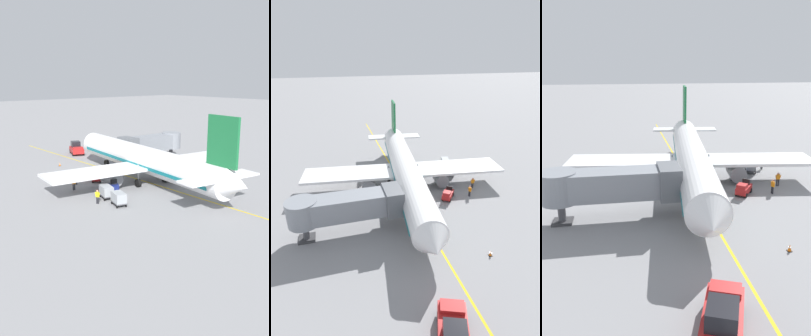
% 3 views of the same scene
% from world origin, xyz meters
% --- Properties ---
extents(ground_plane, '(400.00, 400.00, 0.00)m').
position_xyz_m(ground_plane, '(0.00, 0.00, 0.00)').
color(ground_plane, gray).
extents(gate_lead_in_line, '(0.24, 80.00, 0.01)m').
position_xyz_m(gate_lead_in_line, '(0.00, 0.00, 0.00)').
color(gate_lead_in_line, gold).
rests_on(gate_lead_in_line, ground).
extents(parked_airliner, '(30.41, 37.33, 10.63)m').
position_xyz_m(parked_airliner, '(-0.14, 1.29, 3.19)').
color(parked_airliner, white).
rests_on(parked_airliner, ground).
extents(jet_bridge, '(12.64, 3.50, 4.98)m').
position_xyz_m(jet_bridge, '(9.06, 10.04, 3.45)').
color(jet_bridge, gray).
rests_on(jet_bridge, ground).
extents(pushback_tractor, '(3.65, 4.90, 2.40)m').
position_xyz_m(pushback_tractor, '(3.01, 25.10, 1.10)').
color(pushback_tractor, '#B21E1E').
rests_on(pushback_tractor, ground).
extents(baggage_tug_lead, '(2.12, 2.77, 1.62)m').
position_xyz_m(baggage_tug_lead, '(-6.09, 1.03, 0.71)').
color(baggage_tug_lead, navy).
rests_on(baggage_tug_lead, ground).
extents(baggage_tug_trailing, '(2.49, 2.71, 1.62)m').
position_xyz_m(baggage_tug_trailing, '(-5.10, 6.16, 0.71)').
color(baggage_tug_trailing, '#B21E1E').
rests_on(baggage_tug_trailing, ground).
extents(baggage_cart_front, '(1.85, 2.98, 1.58)m').
position_xyz_m(baggage_cart_front, '(-8.87, -1.47, 0.95)').
color(baggage_cart_front, '#4C4C51').
rests_on(baggage_cart_front, ground).
extents(baggage_cart_second_in_train, '(1.85, 2.98, 1.58)m').
position_xyz_m(baggage_cart_second_in_train, '(-9.35, -4.59, 0.95)').
color(baggage_cart_second_in_train, '#4C4C51').
rests_on(baggage_cart_second_in_train, ground).
extents(ground_crew_wing_walker, '(0.36, 0.70, 1.69)m').
position_xyz_m(ground_crew_wing_walker, '(-10.89, -2.47, 0.95)').
color(ground_crew_wing_walker, '#232328').
rests_on(ground_crew_wing_walker, ground).
extents(ground_crew_loader, '(0.33, 0.72, 1.69)m').
position_xyz_m(ground_crew_loader, '(-8.41, 6.41, 0.95)').
color(ground_crew_loader, '#232328').
rests_on(ground_crew_loader, ground).
extents(ground_crew_marshaller, '(0.73, 0.30, 1.69)m').
position_xyz_m(ground_crew_marshaller, '(-10.10, 4.19, 0.95)').
color(ground_crew_marshaller, '#232328').
rests_on(ground_crew_marshaller, ground).
extents(safety_cone_nose_left, '(0.36, 0.36, 0.59)m').
position_xyz_m(safety_cone_nose_left, '(-4.57, 18.03, 0.29)').
color(safety_cone_nose_left, black).
rests_on(safety_cone_nose_left, ground).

